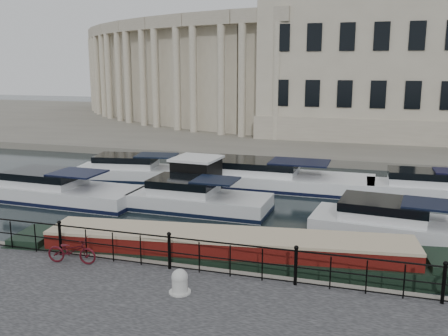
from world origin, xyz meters
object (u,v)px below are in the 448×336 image
(harbour_hut, at_px, (197,179))
(mooring_bollard, at_px, (180,282))
(bicycle, at_px, (72,251))
(narrowboat, at_px, (227,256))

(harbour_hut, bearing_deg, mooring_bollard, -67.71)
(bicycle, bearing_deg, mooring_bollard, -110.81)
(narrowboat, bearing_deg, bicycle, -158.68)
(mooring_bollard, relative_size, harbour_hut, 0.21)
(mooring_bollard, height_order, narrowboat, mooring_bollard)
(narrowboat, relative_size, harbour_hut, 4.77)
(narrowboat, bearing_deg, mooring_bollard, -103.49)
(bicycle, xyz_separation_m, mooring_bollard, (4.17, -0.97, -0.10))
(bicycle, distance_m, narrowboat, 5.21)
(mooring_bollard, xyz_separation_m, narrowboat, (0.36, 3.46, -0.52))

